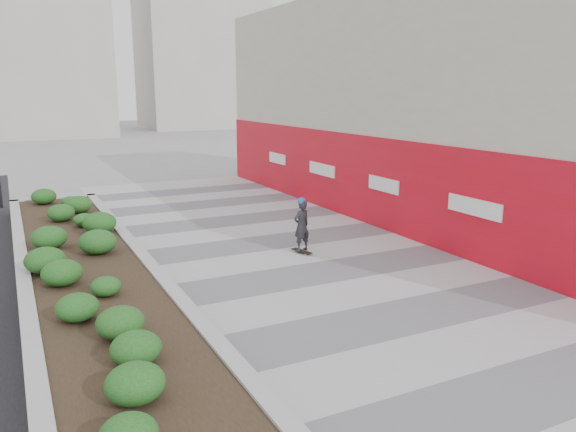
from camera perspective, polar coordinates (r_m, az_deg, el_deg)
name	(u,v)px	position (r m, az deg, el deg)	size (l,w,h in m)	color
ground	(468,353)	(10.62, 17.84, -13.09)	(160.00, 160.00, 0.00)	gray
walkway	(370,297)	(12.73, 8.33, -8.18)	(8.00, 36.00, 0.01)	#A8A8AD
building	(440,105)	(20.94, 15.17, 10.81)	(6.04, 24.08, 8.00)	#B9B39E
planter	(85,264)	(14.36, -19.95, -4.64)	(3.00, 18.00, 0.90)	#9E9EA0
distant_bldg_north_l	(16,31)	(61.97, -25.91, 16.57)	(16.00, 12.00, 20.00)	#ADAAA3
distant_bldg_north_r	(201,25)	(70.60, -8.87, 18.65)	(14.00, 10.00, 24.00)	#ADAAA3
manhole_cover	(388,294)	(13.01, 10.16, -7.79)	(0.44, 0.44, 0.01)	#595654
skateboarder	(302,225)	(15.68, 1.40, -0.95)	(0.60, 0.75, 1.60)	beige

